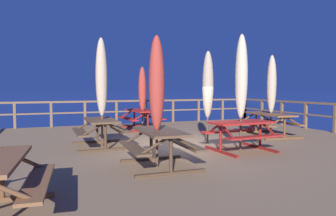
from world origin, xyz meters
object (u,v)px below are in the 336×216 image
patio_umbrella_tall_back_left (272,85)px  picnic_table_back_left (101,127)px  picnic_table_front_right (160,140)px  picnic_table_mid_left (141,115)px  patio_umbrella_tall_front (208,85)px  patio_umbrella_short_back (241,77)px  patio_umbrella_tall_mid_right (142,89)px  patio_umbrella_tall_back_right (157,84)px  picnic_table_mid_right (241,130)px  picnic_table_mid_centre (269,119)px  patio_umbrella_short_front (101,78)px

patio_umbrella_tall_back_left → picnic_table_back_left: bearing=179.7°
picnic_table_front_right → patio_umbrella_tall_back_left: 5.80m
picnic_table_mid_left → patio_umbrella_tall_front: 4.20m
picnic_table_mid_left → patio_umbrella_short_back: 5.45m
patio_umbrella_tall_mid_right → patio_umbrella_tall_back_right: (-1.45, -5.97, 0.13)m
picnic_table_mid_right → patio_umbrella_tall_back_right: (-2.60, -0.84, 1.16)m
picnic_table_mid_left → picnic_table_mid_right: (1.22, -5.14, -0.01)m
picnic_table_mid_centre → patio_umbrella_tall_mid_right: bearing=137.7°
picnic_table_mid_left → patio_umbrella_tall_back_left: 5.09m
patio_umbrella_short_front → patio_umbrella_tall_front: (2.94, -0.67, -0.20)m
picnic_table_front_right → patio_umbrella_short_back: (2.51, 0.83, 1.36)m
picnic_table_mid_right → patio_umbrella_short_back: (-0.01, 0.01, 1.36)m
patio_umbrella_tall_back_left → picnic_table_mid_right: bearing=-143.1°
picnic_table_back_left → picnic_table_mid_right: (3.30, -1.89, -0.00)m
picnic_table_back_left → patio_umbrella_tall_back_right: patio_umbrella_tall_back_right is taller
picnic_table_back_left → patio_umbrella_tall_mid_right: size_ratio=0.69×
picnic_table_front_right → patio_umbrella_short_back: patio_umbrella_short_back is taller
picnic_table_mid_right → picnic_table_front_right: (-2.52, -0.82, 0.00)m
patio_umbrella_short_back → patio_umbrella_short_front: bearing=150.2°
picnic_table_mid_centre → patio_umbrella_short_front: bearing=-180.0°
picnic_table_back_left → patio_umbrella_short_front: patio_umbrella_short_front is taller
patio_umbrella_short_front → patio_umbrella_tall_back_left: bearing=-0.2°
picnic_table_mid_right → patio_umbrella_tall_back_right: 2.97m
picnic_table_mid_centre → picnic_table_back_left: size_ratio=1.26×
picnic_table_front_right → patio_umbrella_tall_front: bearing=42.7°
picnic_table_mid_right → patio_umbrella_tall_front: size_ratio=0.63×
picnic_table_back_left → picnic_table_mid_right: 3.81m
picnic_table_mid_left → patio_umbrella_tall_back_left: (3.70, -3.28, 1.19)m
picnic_table_back_left → picnic_table_mid_centre: bearing=-0.2°
picnic_table_mid_centre → patio_umbrella_tall_front: size_ratio=0.80×
picnic_table_back_left → picnic_table_mid_right: size_ratio=1.01×
picnic_table_back_left → picnic_table_mid_left: 3.86m
picnic_table_mid_right → patio_umbrella_short_front: patio_umbrella_short_front is taller
patio_umbrella_short_front → picnic_table_mid_centre: bearing=0.0°
patio_umbrella_tall_mid_right → patio_umbrella_short_front: bearing=-123.1°
picnic_table_mid_centre → picnic_table_back_left: bearing=179.8°
picnic_table_mid_left → patio_umbrella_tall_mid_right: 1.03m
patio_umbrella_tall_front → patio_umbrella_short_back: bearing=-75.0°
patio_umbrella_tall_mid_right → patio_umbrella_tall_front: patio_umbrella_tall_front is taller
patio_umbrella_tall_mid_right → patio_umbrella_tall_front: size_ratio=0.92×
picnic_table_front_right → picnic_table_mid_right: bearing=18.1°
picnic_table_mid_left → picnic_table_back_left: bearing=-122.7°
patio_umbrella_tall_back_left → patio_umbrella_short_front: bearing=179.8°
picnic_table_mid_left → picnic_table_front_right: bearing=-102.3°
picnic_table_back_left → patio_umbrella_tall_back_left: 5.90m
picnic_table_back_left → patio_umbrella_short_back: bearing=-29.8°
patio_umbrella_short_front → patio_umbrella_tall_back_right: (0.67, -2.71, -0.21)m
picnic_table_mid_centre → patio_umbrella_short_front: size_ratio=0.72×
patio_umbrella_short_front → patio_umbrella_tall_front: size_ratio=1.11×
picnic_table_mid_centre → patio_umbrella_tall_mid_right: patio_umbrella_tall_mid_right is taller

